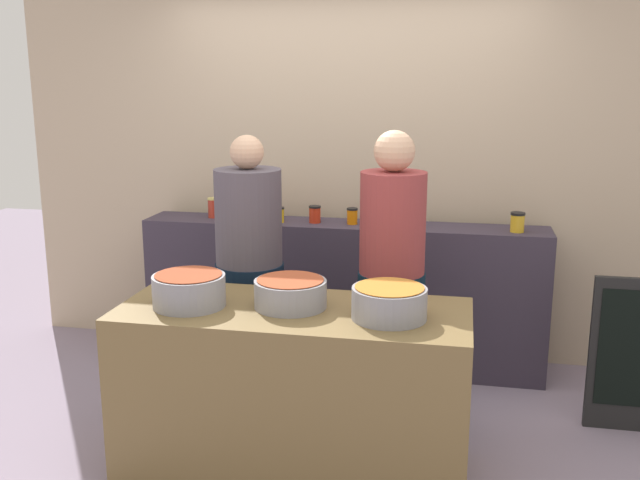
% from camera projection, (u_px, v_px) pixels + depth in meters
% --- Properties ---
extents(ground, '(12.00, 12.00, 0.00)m').
position_uv_depth(ground, '(307.00, 440.00, 3.92)').
color(ground, gray).
extents(storefront_wall, '(4.80, 0.12, 3.00)m').
position_uv_depth(storefront_wall, '(351.00, 143.00, 4.97)').
color(storefront_wall, '#C1AA8C').
rests_on(storefront_wall, ground).
extents(display_shelf, '(2.70, 0.36, 1.00)m').
position_uv_depth(display_shelf, '(342.00, 295.00, 4.86)').
color(display_shelf, '#38303E').
rests_on(display_shelf, ground).
extents(prep_table, '(1.70, 0.70, 0.86)m').
position_uv_depth(prep_table, '(294.00, 391.00, 3.54)').
color(prep_table, brown).
rests_on(prep_table, ground).
extents(preserve_jar_0, '(0.07, 0.07, 0.14)m').
position_uv_depth(preserve_jar_0, '(213.00, 208.00, 4.93)').
color(preserve_jar_0, '#B23121').
rests_on(preserve_jar_0, display_shelf).
extents(preserve_jar_1, '(0.08, 0.08, 0.14)m').
position_uv_depth(preserve_jar_1, '(236.00, 208.00, 4.91)').
color(preserve_jar_1, gold).
rests_on(preserve_jar_1, display_shelf).
extents(preserve_jar_2, '(0.07, 0.07, 0.14)m').
position_uv_depth(preserve_jar_2, '(267.00, 209.00, 4.88)').
color(preserve_jar_2, '#B33418').
rests_on(preserve_jar_2, display_shelf).
extents(preserve_jar_3, '(0.08, 0.08, 0.10)m').
position_uv_depth(preserve_jar_3, '(278.00, 215.00, 4.77)').
color(preserve_jar_3, gold).
rests_on(preserve_jar_3, display_shelf).
extents(preserve_jar_4, '(0.08, 0.08, 0.11)m').
position_uv_depth(preserve_jar_4, '(315.00, 214.00, 4.76)').
color(preserve_jar_4, red).
rests_on(preserve_jar_4, display_shelf).
extents(preserve_jar_5, '(0.07, 0.07, 0.11)m').
position_uv_depth(preserve_jar_5, '(352.00, 216.00, 4.71)').
color(preserve_jar_5, orange).
rests_on(preserve_jar_5, display_shelf).
extents(preserve_jar_6, '(0.08, 0.08, 0.11)m').
position_uv_depth(preserve_jar_6, '(394.00, 219.00, 4.60)').
color(preserve_jar_6, '#491445').
rests_on(preserve_jar_6, display_shelf).
extents(preserve_jar_7, '(0.09, 0.09, 0.12)m').
position_uv_depth(preserve_jar_7, '(517.00, 222.00, 4.47)').
color(preserve_jar_7, gold).
rests_on(preserve_jar_7, display_shelf).
extents(cooking_pot_left, '(0.35, 0.35, 0.16)m').
position_uv_depth(cooking_pot_left, '(189.00, 290.00, 3.47)').
color(cooking_pot_left, gray).
rests_on(cooking_pot_left, prep_table).
extents(cooking_pot_center, '(0.35, 0.35, 0.14)m').
position_uv_depth(cooking_pot_center, '(290.00, 293.00, 3.45)').
color(cooking_pot_center, gray).
rests_on(cooking_pot_center, prep_table).
extents(cooking_pot_right, '(0.35, 0.35, 0.15)m').
position_uv_depth(cooking_pot_right, '(389.00, 303.00, 3.29)').
color(cooking_pot_right, gray).
rests_on(cooking_pot_right, prep_table).
extents(cook_with_tongs, '(0.40, 0.40, 1.63)m').
position_uv_depth(cook_with_tongs, '(250.00, 290.00, 4.17)').
color(cook_with_tongs, '#0E1D31').
rests_on(cook_with_tongs, ground).
extents(cook_in_cap, '(0.37, 0.37, 1.68)m').
position_uv_depth(cook_in_cap, '(391.00, 298.00, 3.94)').
color(cook_in_cap, '#0C202F').
rests_on(cook_in_cap, ground).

